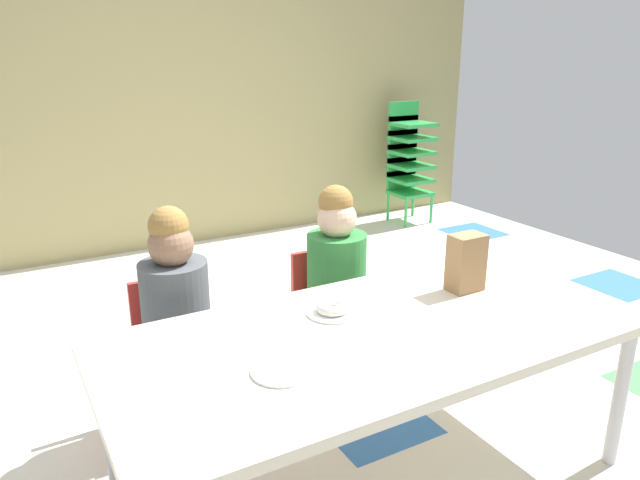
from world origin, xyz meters
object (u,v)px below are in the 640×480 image
object	(u,v)px
paper_plate_center_table	(282,371)
paper_bag_brown	(466,263)
seated_child_near_camera	(175,300)
seated_child_middle_seat	(336,268)
donut_powdered_on_plate	(332,307)
craft_table	(378,341)
kid_chair_green_stack	(409,156)
paper_plate_near_edge	(332,313)

from	to	relation	value
paper_plate_center_table	paper_bag_brown	bearing A→B (deg)	13.34
paper_plate_center_table	seated_child_near_camera	bearing A→B (deg)	97.34
seated_child_middle_seat	donut_powdered_on_plate	size ratio (longest dim) A/B	8.02
paper_plate_center_table	donut_powdered_on_plate	distance (m)	0.42
craft_table	kid_chair_green_stack	world-z (taller)	kid_chair_green_stack
seated_child_middle_seat	kid_chair_green_stack	size ratio (longest dim) A/B	0.88
seated_child_near_camera	paper_bag_brown	size ratio (longest dim) A/B	4.17
paper_bag_brown	paper_plate_near_edge	size ratio (longest dim) A/B	1.22
paper_plate_center_table	kid_chair_green_stack	bearing A→B (deg)	46.95
paper_plate_near_edge	donut_powdered_on_plate	size ratio (longest dim) A/B	1.57
seated_child_near_camera	paper_bag_brown	distance (m)	1.12
donut_powdered_on_plate	paper_plate_center_table	bearing A→B (deg)	-140.52
paper_plate_near_edge	craft_table	bearing A→B (deg)	-67.20
craft_table	seated_child_middle_seat	distance (m)	0.69
craft_table	paper_bag_brown	world-z (taller)	paper_bag_brown
craft_table	paper_plate_center_table	world-z (taller)	paper_plate_center_table
craft_table	seated_child_near_camera	distance (m)	0.82
craft_table	seated_child_middle_seat	world-z (taller)	seated_child_middle_seat
paper_plate_near_edge	donut_powdered_on_plate	distance (m)	0.02
craft_table	donut_powdered_on_plate	world-z (taller)	donut_powdered_on_plate
paper_bag_brown	paper_plate_near_edge	xyz separation A→B (m)	(-0.55, 0.06, -0.11)
seated_child_middle_seat	donut_powdered_on_plate	bearing A→B (deg)	-122.14
craft_table	kid_chair_green_stack	xyz separation A→B (m)	(2.17, 2.66, 0.03)
kid_chair_green_stack	donut_powdered_on_plate	size ratio (longest dim) A/B	9.09
seated_child_middle_seat	paper_bag_brown	distance (m)	0.61
paper_bag_brown	donut_powdered_on_plate	distance (m)	0.56
kid_chair_green_stack	donut_powdered_on_plate	world-z (taller)	kid_chair_green_stack
paper_plate_near_edge	paper_plate_center_table	size ratio (longest dim) A/B	1.00
paper_bag_brown	paper_plate_center_table	world-z (taller)	paper_bag_brown
paper_plate_near_edge	paper_plate_center_table	world-z (taller)	same
paper_plate_near_edge	donut_powdered_on_plate	world-z (taller)	donut_powdered_on_plate
craft_table	paper_bag_brown	distance (m)	0.52
kid_chair_green_stack	paper_bag_brown	bearing A→B (deg)	-123.66
craft_table	paper_plate_near_edge	size ratio (longest dim) A/B	9.98
craft_table	paper_plate_center_table	distance (m)	0.41
seated_child_middle_seat	kid_chair_green_stack	distance (m)	2.80
seated_child_near_camera	seated_child_middle_seat	size ratio (longest dim) A/B	1.00
seated_child_near_camera	paper_plate_center_table	world-z (taller)	seated_child_near_camera
paper_plate_near_edge	seated_child_near_camera	bearing A→B (deg)	131.59
craft_table	paper_bag_brown	xyz separation A→B (m)	(0.48, 0.11, 0.16)
craft_table	seated_child_middle_seat	xyz separation A→B (m)	(0.22, 0.65, 0.01)
seated_child_middle_seat	paper_plate_near_edge	size ratio (longest dim) A/B	5.10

